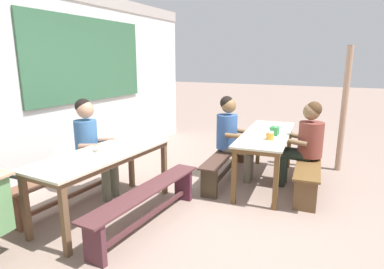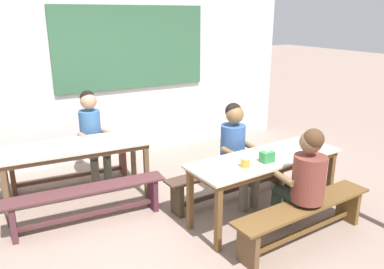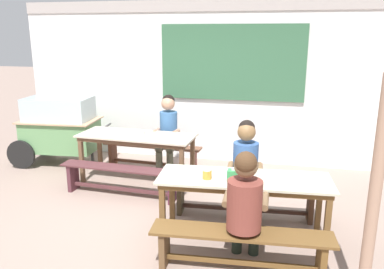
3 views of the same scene
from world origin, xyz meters
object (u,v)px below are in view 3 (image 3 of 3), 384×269
bench_near_front (241,244)px  person_near_front (245,202)px  wooden_support_post (374,203)px  condiment_jar (207,174)px  dining_table_far (137,139)px  person_right_near_table (245,165)px  bench_far_back (152,152)px  soup_bowl (140,132)px  tissue_box (234,175)px  bench_near_back (244,196)px  person_center_facing (168,129)px  bench_far_front (121,177)px  food_cart (59,126)px  dining_table_near (244,184)px

bench_near_front → person_near_front: person_near_front is taller
wooden_support_post → condiment_jar: bearing=150.5°
dining_table_far → person_right_near_table: 2.01m
bench_far_back → soup_bowl: 0.74m
tissue_box → wooden_support_post: bearing=-35.4°
bench_near_back → bench_near_front: bearing=-85.6°
bench_near_back → person_right_near_table: size_ratio=1.49×
bench_near_back → wooden_support_post: (1.15, -1.57, 0.72)m
bench_far_back → person_near_front: (1.86, -2.61, 0.42)m
wooden_support_post → person_center_facing: bearing=131.0°
bench_far_front → condiment_jar: size_ratio=16.62×
bench_far_back → bench_near_front: size_ratio=0.98×
bench_near_front → soup_bowl: (-1.84, 2.12, 0.49)m
bench_near_front → person_right_near_table: bearing=94.3°
dining_table_far → bench_near_back: 2.02m
tissue_box → bench_far_back: bearing=127.7°
condiment_jar → wooden_support_post: 1.72m
person_near_front → tissue_box: (-0.16, 0.41, 0.11)m
bench_far_back → food_cart: (-1.70, -0.08, 0.40)m
bench_far_front → tissue_box: (1.76, -0.99, 0.54)m
dining_table_far → bench_far_front: size_ratio=1.01×
bench_near_front → person_near_front: size_ratio=1.43×
dining_table_near → bench_far_back: 2.77m
person_near_front → condiment_jar: bearing=138.1°
condiment_jar → soup_bowl: 2.16m
bench_near_back → food_cart: 3.74m
person_right_near_table → wooden_support_post: (1.14, -1.50, 0.28)m
dining_table_near → person_center_facing: 2.47m
person_right_near_table → person_center_facing: 2.04m
dining_table_far → person_near_front: person_near_front is taller
person_center_facing → tissue_box: bearing=-56.9°
dining_table_far → soup_bowl: soup_bowl is taller
dining_table_far → person_near_front: (1.89, -2.00, 0.03)m
bench_far_back → bench_near_front: 3.24m
dining_table_far → bench_far_back: size_ratio=1.05×
dining_table_near → person_near_front: person_near_front is taller
person_center_facing → condiment_jar: 2.38m
dining_table_far → bench_near_back: size_ratio=0.97×
bench_far_front → person_near_front: person_near_front is taller
person_near_front → dining_table_far: bearing=133.3°
dining_table_far → bench_far_back: (0.03, 0.60, -0.39)m
person_near_front → soup_bowl: 2.77m
bench_far_back → soup_bowl: size_ratio=10.92×
dining_table_far → condiment_jar: 2.15m
bench_far_front → person_center_facing: person_center_facing is taller
soup_bowl → wooden_support_post: 3.82m
bench_far_back → person_right_near_table: 2.37m
dining_table_far → bench_far_front: (-0.03, -0.60, -0.40)m
tissue_box → wooden_support_post: wooden_support_post is taller
person_near_front → bench_far_front: bearing=143.8°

